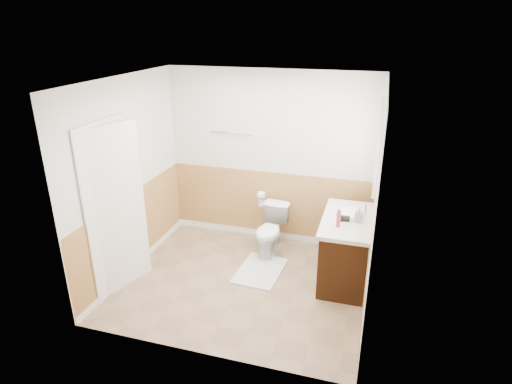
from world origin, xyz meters
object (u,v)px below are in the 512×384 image
(vanity_cabinet, at_px, (346,251))
(soap_dispenser, at_px, (359,215))
(bath_mat, at_px, (260,270))
(toilet, at_px, (270,231))
(lotion_bottle, at_px, (338,218))

(vanity_cabinet, height_order, soap_dispenser, soap_dispenser)
(bath_mat, relative_size, soap_dispenser, 4.27)
(bath_mat, bearing_deg, toilet, 90.00)
(toilet, bearing_deg, bath_mat, -85.97)
(lotion_bottle, height_order, soap_dispenser, lotion_bottle)
(toilet, height_order, vanity_cabinet, vanity_cabinet)
(toilet, bearing_deg, soap_dispenser, -15.87)
(toilet, distance_m, vanity_cabinet, 1.14)
(bath_mat, distance_m, vanity_cabinet, 1.15)
(bath_mat, bearing_deg, lotion_bottle, -6.73)
(bath_mat, xyz_separation_m, vanity_cabinet, (1.07, 0.15, 0.39))
(toilet, xyz_separation_m, bath_mat, (0.00, -0.52, -0.33))
(vanity_cabinet, bearing_deg, bath_mat, -172.21)
(bath_mat, bearing_deg, vanity_cabinet, 7.79)
(toilet, distance_m, lotion_bottle, 1.31)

